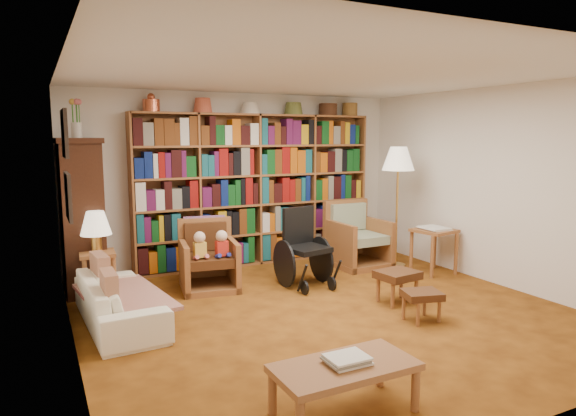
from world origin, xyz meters
TOP-DOWN VIEW (x-y plane):
  - floor at (0.00, 0.00)m, footprint 5.00×5.00m
  - ceiling at (0.00, 0.00)m, footprint 5.00×5.00m
  - wall_back at (0.00, 2.50)m, footprint 5.00×0.00m
  - wall_front at (0.00, -2.50)m, footprint 5.00×0.00m
  - wall_left at (-2.50, 0.00)m, footprint 0.00×5.00m
  - wall_right at (2.50, 0.00)m, footprint 0.00×5.00m
  - bookshelf at (0.20, 2.33)m, footprint 3.60×0.30m
  - curio_cabinet at (-2.25, 2.00)m, footprint 0.50×0.95m
  - framed_pictures at (-2.48, 0.30)m, footprint 0.03×0.52m
  - sofa at (-2.05, 0.60)m, footprint 1.66×0.72m
  - sofa_throw at (-2.00, 0.60)m, footprint 0.89×1.43m
  - cushion_left at (-2.18, 0.95)m, footprint 0.16×0.41m
  - cushion_right at (-2.18, 0.25)m, footprint 0.13×0.38m
  - side_table_lamp at (-2.15, 1.47)m, footprint 0.40×0.40m
  - table_lamp at (-2.15, 1.47)m, footprint 0.34×0.34m
  - armchair_leather at (-0.87, 1.44)m, footprint 0.78×0.82m
  - armchair_sage at (1.43, 1.59)m, footprint 0.77×0.80m
  - wheelchair at (0.27, 1.01)m, footprint 0.56×0.79m
  - floor_lamp at (1.91, 1.23)m, footprint 0.46×0.46m
  - side_table_papers at (2.15, 0.71)m, footprint 0.58×0.58m
  - footstool_a at (0.87, -0.12)m, footprint 0.48×0.43m
  - footstool_b at (0.73, -0.69)m, footprint 0.44×0.40m
  - coffee_table at (-0.93, -1.83)m, footprint 0.99×0.51m

SIDE VIEW (x-z plane):
  - floor at x=0.00m, z-range 0.00..0.00m
  - sofa at x=-2.05m, z-range 0.00..0.48m
  - footstool_b at x=0.73m, z-range 0.10..0.41m
  - sofa_throw at x=-2.00m, z-range 0.28..0.32m
  - footstool_a at x=0.87m, z-range 0.12..0.49m
  - coffee_table at x=-0.93m, z-range 0.10..0.51m
  - armchair_leather at x=-0.87m, z-range -0.08..0.79m
  - armchair_sage at x=1.43m, z-range -0.11..0.83m
  - side_table_lamp at x=-2.15m, z-range 0.13..0.70m
  - wheelchair at x=0.27m, z-range -0.04..0.94m
  - cushion_left at x=-2.18m, z-range 0.25..0.65m
  - cushion_right at x=-2.18m, z-range 0.26..0.64m
  - side_table_papers at x=2.15m, z-range 0.19..0.83m
  - table_lamp at x=-2.15m, z-range 0.66..1.13m
  - curio_cabinet at x=-2.25m, z-range -0.25..2.15m
  - bookshelf at x=0.20m, z-range -0.04..2.38m
  - wall_back at x=0.00m, z-range -1.25..3.75m
  - wall_front at x=0.00m, z-range -1.25..3.75m
  - wall_left at x=-2.50m, z-range -1.25..3.75m
  - wall_right at x=2.50m, z-range -1.25..3.75m
  - floor_lamp at x=1.91m, z-range 0.63..2.36m
  - framed_pictures at x=-2.48m, z-range 1.14..2.11m
  - ceiling at x=0.00m, z-range 2.50..2.50m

